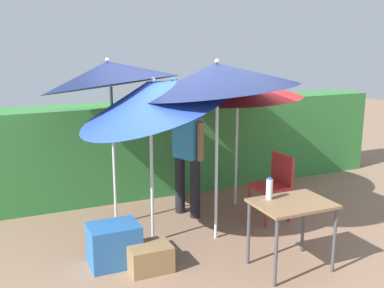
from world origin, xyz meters
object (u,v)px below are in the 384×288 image
object	(u,v)px
umbrella_orange	(238,87)
cooler_box	(114,245)
person_vendor	(187,149)
umbrella_yellow	(152,95)
chair_plastic	(274,183)
crate_cardboard	(149,257)
bottle_water	(269,189)
umbrella_navy	(217,77)
folding_table	(292,210)
umbrella_rainbow	(109,74)

from	to	relation	value
umbrella_orange	cooler_box	world-z (taller)	umbrella_orange
person_vendor	umbrella_yellow	bearing A→B (deg)	-137.08
chair_plastic	umbrella_orange	bearing A→B (deg)	105.48
chair_plastic	crate_cardboard	distance (m)	2.14
bottle_water	chair_plastic	bearing A→B (deg)	53.42
person_vendor	cooler_box	distance (m)	1.79
umbrella_navy	bottle_water	size ratio (longest dim) A/B	9.51
person_vendor	crate_cardboard	xyz separation A→B (m)	(-0.99, -1.28, -0.79)
umbrella_yellow	umbrella_navy	xyz separation A→B (m)	(0.72, -0.19, 0.19)
folding_table	umbrella_rainbow	bearing A→B (deg)	126.46
umbrella_rainbow	chair_plastic	xyz separation A→B (m)	(2.02, -0.67, -1.47)
crate_cardboard	bottle_water	xyz separation A→B (m)	(1.21, -0.40, 0.72)
umbrella_orange	chair_plastic	size ratio (longest dim) A/B	2.19
folding_table	bottle_water	xyz separation A→B (m)	(-0.18, 0.17, 0.20)
umbrella_yellow	chair_plastic	world-z (taller)	umbrella_yellow
umbrella_yellow	folding_table	distance (m)	1.97
umbrella_yellow	umbrella_orange	bearing A→B (deg)	26.39
umbrella_navy	chair_plastic	xyz separation A→B (m)	(1.01, 0.25, -1.46)
umbrella_orange	cooler_box	distance (m)	2.81
person_vendor	bottle_water	xyz separation A→B (m)	(0.22, -1.67, -0.08)
umbrella_orange	cooler_box	xyz separation A→B (m)	(-2.11, -1.10, -1.50)
umbrella_rainbow	umbrella_yellow	world-z (taller)	umbrella_rainbow
umbrella_orange	umbrella_yellow	distance (m)	1.71
umbrella_navy	person_vendor	bearing A→B (deg)	89.81
umbrella_navy	bottle_water	bearing A→B (deg)	-74.90
umbrella_yellow	umbrella_navy	world-z (taller)	umbrella_navy
umbrella_yellow	bottle_water	bearing A→B (deg)	-46.89
chair_plastic	umbrella_navy	bearing A→B (deg)	-165.83
umbrella_rainbow	chair_plastic	size ratio (longest dim) A/B	2.61
person_vendor	umbrella_navy	bearing A→B (deg)	-90.19
umbrella_yellow	folding_table	world-z (taller)	umbrella_yellow
folding_table	bottle_water	size ratio (longest dim) A/B	3.33
umbrella_rainbow	cooler_box	world-z (taller)	umbrella_rainbow
folding_table	umbrella_yellow	bearing A→B (deg)	133.54
person_vendor	cooler_box	world-z (taller)	person_vendor
cooler_box	bottle_water	bearing A→B (deg)	-23.79
umbrella_rainbow	cooler_box	distance (m)	2.07
cooler_box	chair_plastic	bearing A→B (deg)	9.78
person_vendor	cooler_box	xyz separation A→B (m)	(-1.30, -1.01, -0.71)
umbrella_navy	crate_cardboard	bearing A→B (deg)	-157.37
chair_plastic	cooler_box	distance (m)	2.35
chair_plastic	bottle_water	bearing A→B (deg)	-126.58
folding_table	person_vendor	bearing A→B (deg)	102.00
umbrella_rainbow	person_vendor	size ratio (longest dim) A/B	1.24
umbrella_navy	folding_table	bearing A→B (deg)	-68.06
umbrella_navy	person_vendor	distance (m)	1.35
person_vendor	umbrella_rainbow	bearing A→B (deg)	176.53
cooler_box	bottle_water	distance (m)	1.77
chair_plastic	crate_cardboard	xyz separation A→B (m)	(-2.00, -0.67, -0.37)
umbrella_yellow	chair_plastic	distance (m)	2.15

